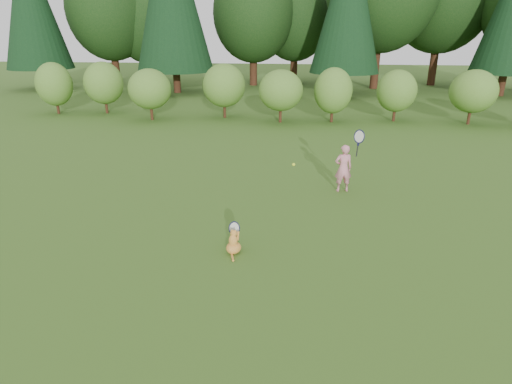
# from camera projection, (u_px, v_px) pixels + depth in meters

# --- Properties ---
(ground) EXTENTS (100.00, 100.00, 0.00)m
(ground) POSITION_uv_depth(u_px,v_px,m) (243.00, 233.00, 9.63)
(ground) COLOR #305217
(ground) RESTS_ON ground
(shrub_row) EXTENTS (28.00, 3.00, 2.80)m
(shrub_row) POSITION_uv_depth(u_px,v_px,m) (278.00, 91.00, 21.20)
(shrub_row) COLOR #4A7023
(shrub_row) RESTS_ON ground
(child) EXTENTS (0.78, 0.52, 2.02)m
(child) POSITION_uv_depth(u_px,v_px,m) (344.00, 167.00, 11.88)
(child) COLOR #CF7C8A
(child) RESTS_ON ground
(cat) EXTENTS (0.43, 0.75, 0.70)m
(cat) POSITION_uv_depth(u_px,v_px,m) (234.00, 240.00, 8.73)
(cat) COLOR #BD7924
(cat) RESTS_ON ground
(tennis_ball) EXTENTS (0.08, 0.08, 0.08)m
(tennis_ball) POSITION_uv_depth(u_px,v_px,m) (294.00, 165.00, 10.63)
(tennis_ball) COLOR #CEED1B
(tennis_ball) RESTS_ON ground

